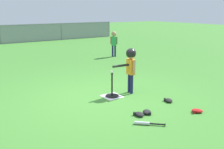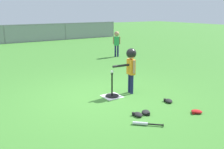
% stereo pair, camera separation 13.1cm
% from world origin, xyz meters
% --- Properties ---
extents(ground_plane, '(60.00, 60.00, 0.00)m').
position_xyz_m(ground_plane, '(0.00, 0.00, 0.00)').
color(ground_plane, '#3D7A2D').
extents(home_plate, '(0.44, 0.44, 0.01)m').
position_xyz_m(home_plate, '(0.35, -0.09, 0.00)').
color(home_plate, white).
rests_on(home_plate, ground_plane).
extents(batting_tee, '(0.32, 0.32, 0.58)m').
position_xyz_m(batting_tee, '(0.35, -0.09, 0.09)').
color(batting_tee, black).
rests_on(batting_tee, ground_plane).
extents(baseball_on_tee, '(0.07, 0.07, 0.07)m').
position_xyz_m(baseball_on_tee, '(0.35, -0.09, 0.62)').
color(baseball_on_tee, white).
rests_on(baseball_on_tee, batting_tee).
extents(batter_child, '(0.64, 0.32, 1.14)m').
position_xyz_m(batter_child, '(0.87, -0.13, 0.81)').
color(batter_child, '#191E4C').
rests_on(batter_child, ground_plane).
extents(fielder_near_right, '(0.28, 0.24, 1.13)m').
position_xyz_m(fielder_near_right, '(3.39, 4.23, 0.72)').
color(fielder_near_right, '#191E4C').
rests_on(fielder_near_right, ground_plane).
extents(spare_bat_silver, '(0.45, 0.42, 0.06)m').
position_xyz_m(spare_bat_silver, '(-0.01, -1.71, 0.03)').
color(spare_bat_silver, silver).
rests_on(spare_bat_silver, ground_plane).
extents(glove_by_plate, '(0.19, 0.24, 0.07)m').
position_xyz_m(glove_by_plate, '(0.16, -1.34, 0.04)').
color(glove_by_plate, black).
rests_on(glove_by_plate, ground_plane).
extents(glove_near_bats, '(0.27, 0.27, 0.07)m').
position_xyz_m(glove_near_bats, '(0.36, -1.34, 0.04)').
color(glove_near_bats, black).
rests_on(glove_near_bats, ground_plane).
extents(glove_tossed_aside, '(0.27, 0.27, 0.07)m').
position_xyz_m(glove_tossed_aside, '(1.25, -1.88, 0.04)').
color(glove_tossed_aside, '#B21919').
rests_on(glove_tossed_aside, ground_plane).
extents(glove_outfield_drop, '(0.24, 0.27, 0.07)m').
position_xyz_m(glove_outfield_drop, '(1.22, -1.13, 0.04)').
color(glove_outfield_drop, black).
rests_on(glove_outfield_drop, ground_plane).
extents(outfield_fence, '(16.06, 0.06, 1.15)m').
position_xyz_m(outfield_fence, '(0.00, 11.56, 0.62)').
color(outfield_fence, slate).
rests_on(outfield_fence, ground_plane).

